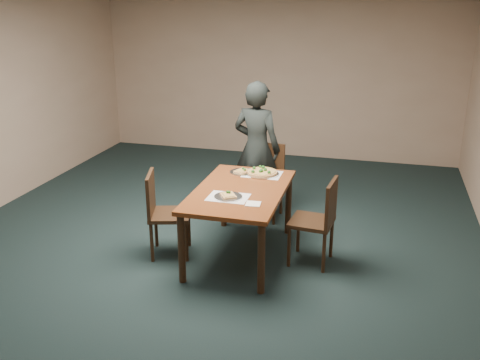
% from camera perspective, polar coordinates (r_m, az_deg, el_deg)
% --- Properties ---
extents(ground, '(8.00, 8.00, 0.00)m').
position_cam_1_polar(ground, '(5.78, -4.23, -8.09)').
color(ground, black).
rests_on(ground, ground).
extents(room_shell, '(8.00, 8.00, 8.00)m').
position_cam_1_polar(room_shell, '(5.22, -4.70, 9.15)').
color(room_shell, tan).
rests_on(room_shell, ground).
extents(dining_table, '(0.90, 1.50, 0.75)m').
position_cam_1_polar(dining_table, '(5.52, 0.00, -1.88)').
color(dining_table, '#602B13').
rests_on(dining_table, ground).
extents(chair_far, '(0.44, 0.44, 0.91)m').
position_cam_1_polar(chair_far, '(6.61, 2.74, 0.40)').
color(chair_far, black).
rests_on(chair_far, ground).
extents(chair_left, '(0.52, 0.52, 0.91)m').
position_cam_1_polar(chair_left, '(5.66, -8.30, -3.09)').
color(chair_left, black).
rests_on(chair_left, ground).
extents(chair_right, '(0.46, 0.46, 0.91)m').
position_cam_1_polar(chair_right, '(5.47, 8.46, -3.92)').
color(chair_right, black).
rests_on(chair_right, ground).
extents(diner, '(0.68, 0.52, 1.67)m').
position_cam_1_polar(diner, '(6.64, 1.79, 3.39)').
color(diner, black).
rests_on(diner, ground).
extents(placemat_main, '(0.42, 0.32, 0.00)m').
position_cam_1_polar(placemat_main, '(5.95, 2.39, 0.63)').
color(placemat_main, white).
rests_on(placemat_main, dining_table).
extents(placemat_near, '(0.40, 0.30, 0.00)m').
position_cam_1_polar(placemat_near, '(5.27, -1.27, -1.85)').
color(placemat_near, white).
rests_on(placemat_near, dining_table).
extents(pizza_pan, '(0.37, 0.37, 0.07)m').
position_cam_1_polar(pizza_pan, '(5.94, 2.38, 0.83)').
color(pizza_pan, silver).
rests_on(pizza_pan, dining_table).
extents(slice_plate_near, '(0.28, 0.28, 0.06)m').
position_cam_1_polar(slice_plate_near, '(5.27, -1.27, -1.71)').
color(slice_plate_near, silver).
rests_on(slice_plate_near, dining_table).
extents(slice_plate_far, '(0.28, 0.28, 0.06)m').
position_cam_1_polar(slice_plate_far, '(6.00, 0.24, 0.91)').
color(slice_plate_far, silver).
rests_on(slice_plate_far, dining_table).
extents(napkin, '(0.15, 0.15, 0.01)m').
position_cam_1_polar(napkin, '(5.10, 1.42, -2.56)').
color(napkin, white).
rests_on(napkin, dining_table).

